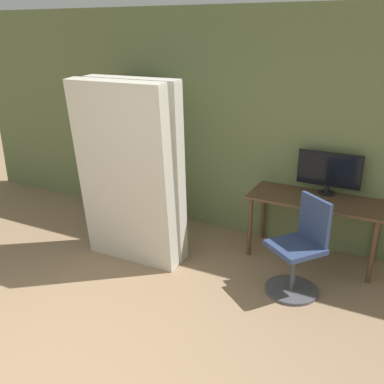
% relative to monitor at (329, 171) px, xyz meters
% --- Properties ---
extents(wall_back, '(8.00, 0.06, 2.70)m').
position_rel_monitor_xyz_m(wall_back, '(-1.27, 0.14, 0.36)').
color(wall_back, '#6B7A4C').
rests_on(wall_back, ground).
extents(desk, '(1.41, 0.60, 0.73)m').
position_rel_monitor_xyz_m(desk, '(-0.07, -0.19, -0.36)').
color(desk, brown).
rests_on(desk, ground).
extents(monitor, '(0.69, 0.18, 0.48)m').
position_rel_monitor_xyz_m(monitor, '(0.00, 0.00, 0.00)').
color(monitor, black).
rests_on(monitor, desk).
extents(office_chair, '(0.62, 0.62, 0.96)m').
position_rel_monitor_xyz_m(office_chair, '(-0.05, -0.90, -0.59)').
color(office_chair, '#4C4C51').
rests_on(office_chair, ground).
extents(bookshelf, '(0.66, 0.33, 1.82)m').
position_rel_monitor_xyz_m(bookshelf, '(-2.51, -0.03, -0.08)').
color(bookshelf, '#2D2319').
rests_on(bookshelf, ground).
extents(mattress_near, '(1.09, 0.34, 1.99)m').
position_rel_monitor_xyz_m(mattress_near, '(-1.85, -1.20, 0.00)').
color(mattress_near, beige).
rests_on(mattress_near, ground).
extents(mattress_far, '(1.09, 0.27, 1.99)m').
position_rel_monitor_xyz_m(mattress_far, '(-1.85, -0.95, 0.00)').
color(mattress_far, beige).
rests_on(mattress_far, ground).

